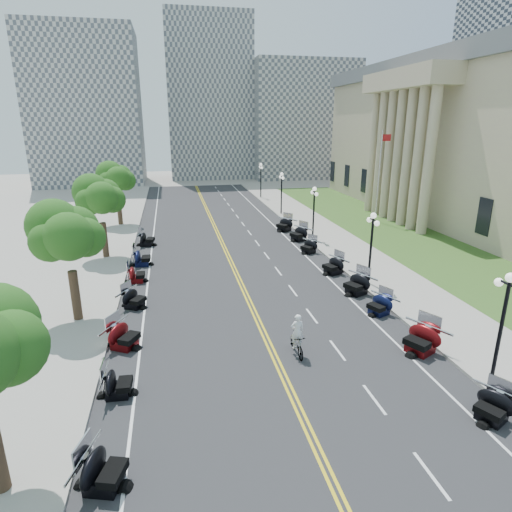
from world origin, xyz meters
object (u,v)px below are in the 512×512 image
civic_building (497,140)px  motorcycle_n_3 (493,405)px  bicycle (297,344)px  flagpole (379,177)px  cyclist_rider (298,317)px

civic_building → motorcycle_n_3: size_ratio=28.04×
civic_building → bicycle: size_ratio=27.21×
flagpole → bicycle: flagpole is taller
cyclist_rider → civic_building: bearing=-139.9°
flagpole → cyclist_rider: 31.14m
bicycle → cyclist_rider: bearing=0.0°
flagpole → motorcycle_n_3: (-11.03, -32.02, -4.36)m
motorcycle_n_3 → flagpole: bearing=133.3°
cyclist_rider → flagpole: bearing=-123.0°
flagpole → cyclist_rider: size_ratio=5.61×
motorcycle_n_3 → bicycle: motorcycle_n_3 is taller
motorcycle_n_3 → cyclist_rider: (-5.87, 6.04, 1.38)m
bicycle → cyclist_rider: 1.45m
civic_building → bicycle: civic_building is taller
flagpole → civic_building: bearing=0.0°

